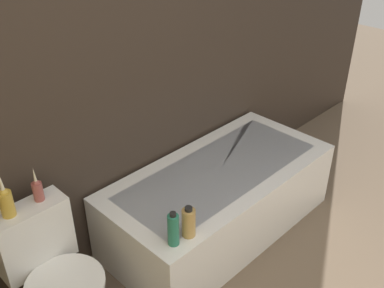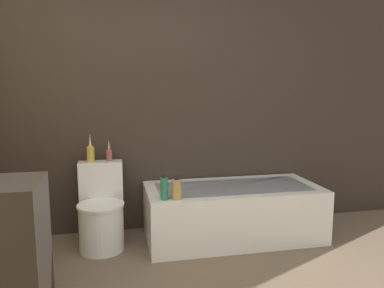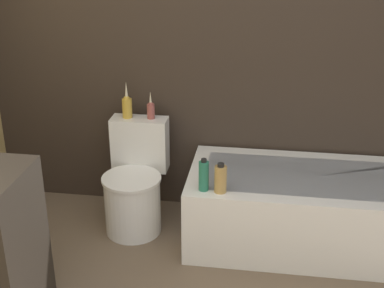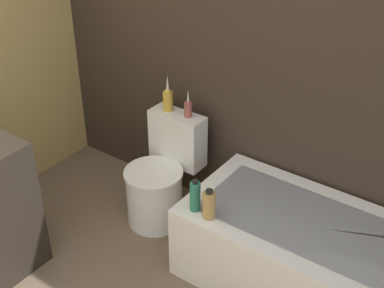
{
  "view_description": "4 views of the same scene",
  "coord_description": "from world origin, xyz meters",
  "px_view_note": "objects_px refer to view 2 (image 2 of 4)",
  "views": [
    {
      "loc": [
        -1.1,
        0.07,
        2.12
      ],
      "look_at": [
        0.26,
        1.42,
        0.96
      ],
      "focal_mm": 42.0,
      "sensor_mm": 36.0,
      "label": 1
    },
    {
      "loc": [
        -0.34,
        -1.54,
        1.38
      ],
      "look_at": [
        0.28,
        1.37,
        0.92
      ],
      "focal_mm": 35.0,
      "sensor_mm": 36.0,
      "label": 2
    },
    {
      "loc": [
        0.39,
        -1.45,
        2.0
      ],
      "look_at": [
        -0.04,
        1.47,
        0.72
      ],
      "focal_mm": 50.0,
      "sensor_mm": 36.0,
      "label": 3
    },
    {
      "loc": [
        1.43,
        -0.61,
        2.38
      ],
      "look_at": [
        -0.05,
        1.45,
        0.83
      ],
      "focal_mm": 50.0,
      "sensor_mm": 36.0,
      "label": 4
    }
  ],
  "objects_px": {
    "bathtub": "(233,212)",
    "vase_gold": "(91,152)",
    "toilet": "(101,213)",
    "vase_silver": "(109,154)",
    "shampoo_bottle_tall": "(164,188)",
    "shampoo_bottle_short": "(177,189)"
  },
  "relations": [
    {
      "from": "bathtub",
      "to": "vase_gold",
      "type": "height_order",
      "value": "vase_gold"
    },
    {
      "from": "toilet",
      "to": "vase_silver",
      "type": "bearing_deg",
      "value": 68.31
    },
    {
      "from": "vase_gold",
      "to": "shampoo_bottle_tall",
      "type": "distance_m",
      "value": 0.81
    },
    {
      "from": "shampoo_bottle_tall",
      "to": "shampoo_bottle_short",
      "type": "bearing_deg",
      "value": -5.13
    },
    {
      "from": "shampoo_bottle_short",
      "to": "shampoo_bottle_tall",
      "type": "bearing_deg",
      "value": 174.87
    },
    {
      "from": "bathtub",
      "to": "vase_silver",
      "type": "bearing_deg",
      "value": 167.39
    },
    {
      "from": "vase_silver",
      "to": "shampoo_bottle_short",
      "type": "xyz_separation_m",
      "value": [
        0.53,
        -0.53,
        -0.22
      ]
    },
    {
      "from": "toilet",
      "to": "shampoo_bottle_tall",
      "type": "distance_m",
      "value": 0.66
    },
    {
      "from": "vase_gold",
      "to": "shampoo_bottle_tall",
      "type": "relative_size",
      "value": 1.25
    },
    {
      "from": "vase_gold",
      "to": "shampoo_bottle_short",
      "type": "xyz_separation_m",
      "value": [
        0.69,
        -0.52,
        -0.24
      ]
    },
    {
      "from": "vase_gold",
      "to": "vase_silver",
      "type": "height_order",
      "value": "vase_gold"
    },
    {
      "from": "bathtub",
      "to": "vase_silver",
      "type": "xyz_separation_m",
      "value": [
        -1.1,
        0.25,
        0.54
      ]
    },
    {
      "from": "shampoo_bottle_tall",
      "to": "vase_gold",
      "type": "bearing_deg",
      "value": 138.83
    },
    {
      "from": "shampoo_bottle_short",
      "to": "bathtub",
      "type": "bearing_deg",
      "value": 26.51
    },
    {
      "from": "vase_gold",
      "to": "toilet",
      "type": "bearing_deg",
      "value": -67.79
    },
    {
      "from": "toilet",
      "to": "vase_silver",
      "type": "relative_size",
      "value": 3.75
    },
    {
      "from": "bathtub",
      "to": "shampoo_bottle_tall",
      "type": "bearing_deg",
      "value": -157.68
    },
    {
      "from": "toilet",
      "to": "vase_gold",
      "type": "relative_size",
      "value": 2.83
    },
    {
      "from": "vase_silver",
      "to": "shampoo_bottle_short",
      "type": "height_order",
      "value": "vase_silver"
    },
    {
      "from": "shampoo_bottle_tall",
      "to": "shampoo_bottle_short",
      "type": "distance_m",
      "value": 0.1
    },
    {
      "from": "bathtub",
      "to": "shampoo_bottle_tall",
      "type": "relative_size",
      "value": 7.77
    },
    {
      "from": "vase_gold",
      "to": "shampoo_bottle_short",
      "type": "height_order",
      "value": "vase_gold"
    }
  ]
}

